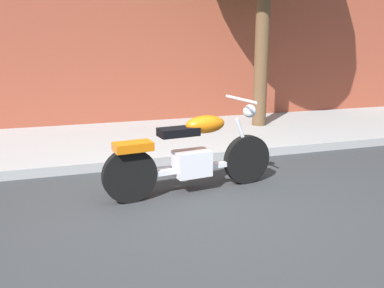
# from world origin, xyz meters

# --- Properties ---
(ground_plane) EXTENTS (60.00, 60.00, 0.00)m
(ground_plane) POSITION_xyz_m (0.00, 0.00, 0.00)
(ground_plane) COLOR #303335
(sidewalk) EXTENTS (24.02, 3.01, 0.14)m
(sidewalk) POSITION_xyz_m (0.00, 3.28, 0.07)
(sidewalk) COLOR #989898
(sidewalk) RESTS_ON ground
(motorcycle) EXTENTS (2.24, 0.70, 1.15)m
(motorcycle) POSITION_xyz_m (0.01, 0.61, 0.48)
(motorcycle) COLOR black
(motorcycle) RESTS_ON ground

